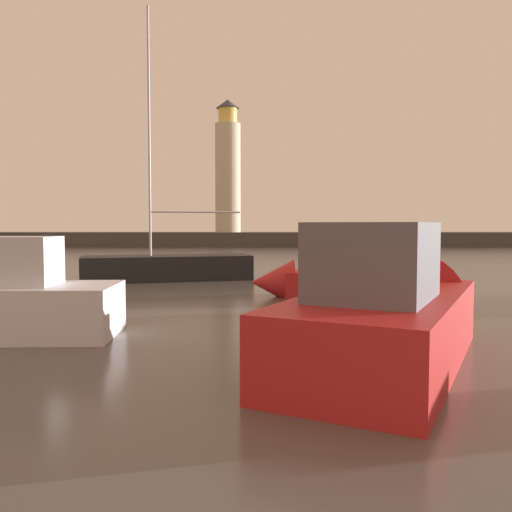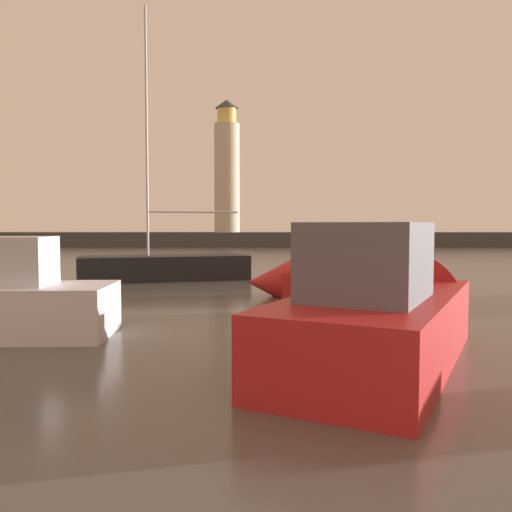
{
  "view_description": "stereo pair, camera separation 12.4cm",
  "coord_description": "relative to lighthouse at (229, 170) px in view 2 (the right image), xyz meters",
  "views": [
    {
      "loc": [
        -0.81,
        -2.09,
        2.77
      ],
      "look_at": [
        -0.76,
        17.14,
        1.65
      ],
      "focal_mm": 37.29,
      "sensor_mm": 36.0,
      "label": 1
    },
    {
      "loc": [
        -0.68,
        -2.09,
        2.77
      ],
      "look_at": [
        -0.76,
        17.14,
        1.65
      ],
      "focal_mm": 37.29,
      "sensor_mm": 36.0,
      "label": 2
    }
  ],
  "objects": [
    {
      "name": "motorboat_3",
      "position": [
        6.77,
        -48.97,
        -9.22
      ],
      "size": [
        6.8,
        1.95,
        2.68
      ],
      "color": "#B21E1E",
      "rests_on": "ground_plane"
    },
    {
      "name": "sailboat_moored",
      "position": [
        -0.81,
        -42.77,
        -9.29
      ],
      "size": [
        8.71,
        4.56,
        13.46
      ],
      "color": "black",
      "rests_on": "ground_plane"
    },
    {
      "name": "breakwater",
      "position": [
        4.47,
        0.0,
        -9.03
      ],
      "size": [
        85.12,
        5.83,
        1.86
      ],
      "primitive_type": "cube",
      "color": "#423F3D",
      "rests_on": "ground_plane"
    },
    {
      "name": "motorboat_0",
      "position": [
        6.78,
        -57.93,
        -9.03
      ],
      "size": [
        6.39,
        9.13,
        3.36
      ],
      "color": "#B21E1E",
      "rests_on": "ground_plane"
    },
    {
      "name": "lighthouse",
      "position": [
        0.0,
        0.0,
        0.0
      ],
      "size": [
        3.29,
        3.29,
        17.1
      ],
      "color": "beige",
      "rests_on": "breakwater"
    },
    {
      "name": "ground_plane",
      "position": [
        4.47,
        -33.7,
        -9.96
      ],
      "size": [
        220.0,
        220.0,
        0.0
      ],
      "primitive_type": "plane",
      "color": "#4C4742"
    }
  ]
}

